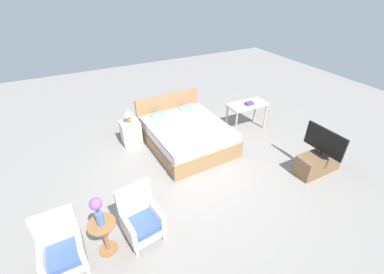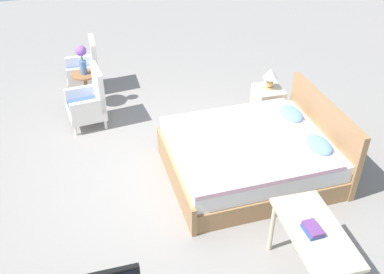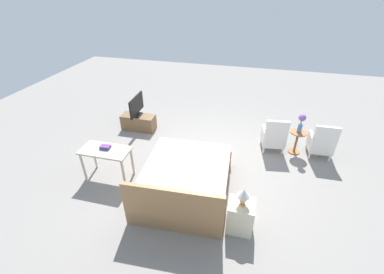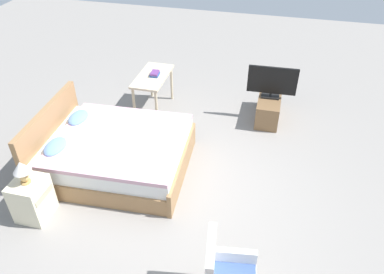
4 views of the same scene
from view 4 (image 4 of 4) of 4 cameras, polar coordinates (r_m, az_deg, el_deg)
ground_plane at (r=5.52m, az=-2.13°, el=-7.81°), size 16.00×16.00×0.00m
bed at (r=5.80m, az=-11.87°, el=-2.27°), size 1.82×2.20×0.96m
nightstand at (r=5.38m, az=-23.18°, el=-8.66°), size 0.44×0.41×0.59m
table_lamp at (r=5.06m, az=-24.54°, el=-4.53°), size 0.22×0.22×0.33m
tv_stand at (r=7.02m, az=11.59°, el=4.49°), size 0.96×0.40×0.44m
tv_flatscreen at (r=6.77m, az=12.13°, el=8.24°), size 0.21×0.86×0.58m
vanity_desk at (r=6.95m, az=-5.98°, el=8.54°), size 1.04×0.52×0.73m
book_stack at (r=6.88m, az=-5.69°, el=9.58°), size 0.22×0.16×0.07m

